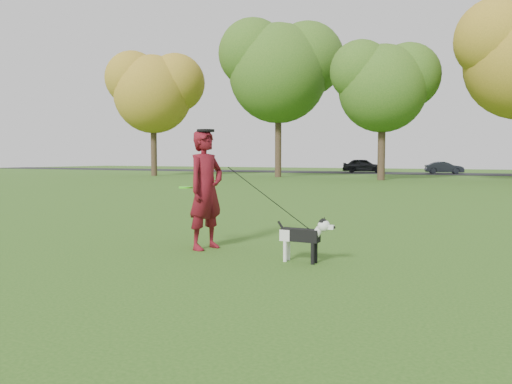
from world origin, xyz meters
The scene contains 8 objects.
ground centered at (0.00, 0.00, 0.00)m, with size 120.00×120.00×0.00m, color #285116.
road centered at (0.00, 40.00, 0.01)m, with size 120.00×7.00×0.02m, color black.
man centered at (-1.06, -0.30, 0.96)m, with size 0.70×0.46×1.92m, color #550C16.
dog centered at (0.75, -0.58, 0.40)m, with size 0.87×0.17×0.66m.
car_left centered at (-8.90, 40.00, 0.69)m, with size 1.58×3.93×1.34m, color black.
car_mid centered at (-1.66, 40.00, 0.56)m, with size 1.13×3.25×1.07m, color black.
man_held_items centered at (0.11, -0.47, 0.90)m, with size 2.41×0.42×1.49m.
tree_row centered at (-1.43, 26.07, 7.41)m, with size 51.74×8.86×12.01m.
Camera 1 is at (3.25, -7.10, 1.49)m, focal length 35.00 mm.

